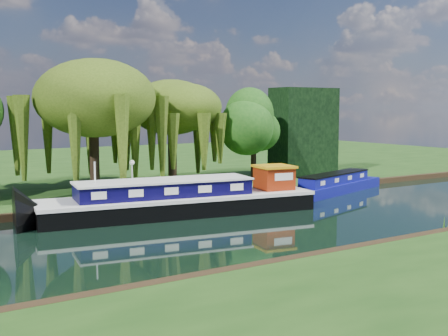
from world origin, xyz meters
TOP-DOWN VIEW (x-y plane):
  - ground at (0.00, 0.00)m, footprint 120.00×120.00m
  - far_bank at (0.00, 34.00)m, footprint 120.00×52.00m
  - dutch_barge at (1.37, 4.74)m, footprint 17.79×6.44m
  - narrowboat at (15.59, 6.11)m, footprint 11.84×5.43m
  - white_cruiser at (14.93, 7.30)m, footprint 2.40×2.13m
  - willow_left at (-1.26, 13.24)m, footprint 7.72×7.72m
  - willow_right at (5.63, 14.38)m, footprint 6.26×6.26m
  - tree_far_right at (12.49, 12.74)m, footprint 4.12×4.12m
  - conifer_hedge at (19.00, 14.00)m, footprint 6.00×3.00m
  - lamppost at (0.50, 10.50)m, footprint 0.36×0.36m
  - mooring_posts at (-0.50, 8.40)m, footprint 19.16×0.16m
  - reeds_near at (6.87, -7.57)m, footprint 33.70×1.50m

SIDE VIEW (x-z plane):
  - ground at x=0.00m, z-range 0.00..0.00m
  - white_cruiser at x=14.93m, z-range -0.59..0.59m
  - far_bank at x=0.00m, z-range 0.00..0.45m
  - reeds_near at x=6.87m, z-range 0.00..1.10m
  - narrowboat at x=15.59m, z-range -0.25..1.47m
  - dutch_barge at x=1.37m, z-range -0.93..2.75m
  - mooring_posts at x=-0.50m, z-range 0.45..1.45m
  - lamppost at x=0.50m, z-range 1.14..3.70m
  - conifer_hedge at x=19.00m, z-range 0.45..8.45m
  - tree_far_right at x=12.49m, z-range 1.73..8.47m
  - willow_right at x=5.63m, z-range 2.20..9.82m
  - willow_left at x=-1.26m, z-range 2.54..11.80m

